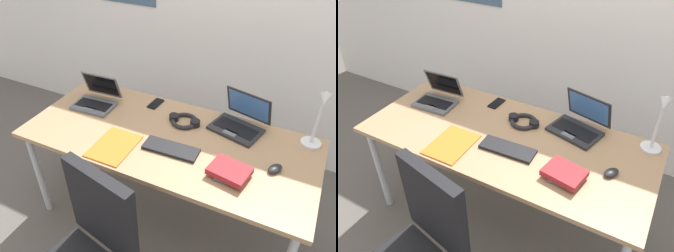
{
  "view_description": "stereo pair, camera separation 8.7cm",
  "coord_description": "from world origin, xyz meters",
  "views": [
    {
      "loc": [
        0.72,
        -1.47,
        2.01
      ],
      "look_at": [
        0.0,
        0.0,
        0.82
      ],
      "focal_mm": 35.86,
      "sensor_mm": 36.0,
      "label": 1
    },
    {
      "loc": [
        0.8,
        -1.43,
        2.01
      ],
      "look_at": [
        0.0,
        0.0,
        0.82
      ],
      "focal_mm": 35.86,
      "sensor_mm": 36.0,
      "label": 2
    }
  ],
  "objects": [
    {
      "name": "external_keyboard",
      "position": [
        0.07,
        -0.11,
        0.75
      ],
      "size": [
        0.33,
        0.13,
        0.02
      ],
      "primitive_type": "cube",
      "rotation": [
        0.0,
        0.0,
        0.04
      ],
      "color": "black",
      "rests_on": "desk"
    },
    {
      "name": "ground_plane",
      "position": [
        0.0,
        0.0,
        0.0
      ],
      "size": [
        12.0,
        12.0,
        0.0
      ],
      "primitive_type": "plane",
      "color": "#56514C"
    },
    {
      "name": "headphones",
      "position": [
        0.03,
        0.18,
        0.76
      ],
      "size": [
        0.21,
        0.18,
        0.04
      ],
      "color": "black",
      "rests_on": "desk"
    },
    {
      "name": "laptop_front_left",
      "position": [
        0.37,
        0.28,
        0.79
      ],
      "size": [
        0.37,
        0.34,
        0.22
      ],
      "color": "#232326",
      "rests_on": "desk"
    },
    {
      "name": "cell_phone",
      "position": [
        -0.24,
        0.3,
        0.74
      ],
      "size": [
        0.07,
        0.14,
        0.01
      ],
      "primitive_type": "cube",
      "rotation": [
        0.0,
        0.0,
        -0.07
      ],
      "color": "black",
      "rests_on": "desk"
    },
    {
      "name": "computer_mouse",
      "position": [
        0.66,
        -0.02,
        0.76
      ],
      "size": [
        0.1,
        0.11,
        0.03
      ],
      "primitive_type": "ellipsoid",
      "rotation": [
        0.0,
        0.0,
        -0.5
      ],
      "color": "black",
      "rests_on": "desk"
    },
    {
      "name": "laptop_front_right",
      "position": [
        -0.62,
        0.11,
        0.78
      ],
      "size": [
        0.29,
        0.27,
        0.2
      ],
      "color": "#515459",
      "rests_on": "desk"
    },
    {
      "name": "desk_lamp",
      "position": [
        0.8,
        0.28,
        0.94
      ],
      "size": [
        0.12,
        0.18,
        0.4
      ],
      "color": "silver",
      "rests_on": "desk"
    },
    {
      "name": "book_stack",
      "position": [
        0.44,
        -0.16,
        0.77
      ],
      "size": [
        0.23,
        0.19,
        0.06
      ],
      "color": "#4C4C51",
      "rests_on": "desk"
    },
    {
      "name": "desk",
      "position": [
        0.0,
        0.0,
        0.68
      ],
      "size": [
        1.8,
        0.8,
        0.74
      ],
      "color": "#9E7A56",
      "rests_on": "ground_plane"
    },
    {
      "name": "paper_folder_back_left",
      "position": [
        -0.25,
        -0.23,
        0.74
      ],
      "size": [
        0.23,
        0.31,
        0.01
      ],
      "primitive_type": "cube",
      "rotation": [
        0.0,
        0.0,
        0.01
      ],
      "color": "orange",
      "rests_on": "desk"
    }
  ]
}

